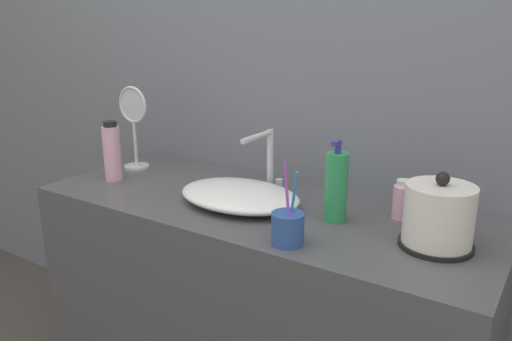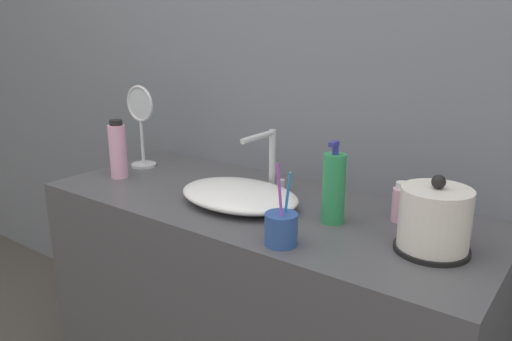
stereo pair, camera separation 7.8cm
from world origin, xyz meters
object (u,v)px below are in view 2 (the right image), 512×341
at_px(vanity_mirror, 141,120).
at_px(toothbrush_cup, 281,228).
at_px(faucet, 269,157).
at_px(lotion_bottle, 334,188).
at_px(electric_kettle, 434,222).
at_px(shampoo_bottle, 402,203).
at_px(mouthwash_bottle, 118,150).

bearing_deg(vanity_mirror, toothbrush_cup, -18.84).
distance_m(faucet, lotion_bottle, 0.31).
relative_size(electric_kettle, shampoo_bottle, 1.71).
bearing_deg(lotion_bottle, vanity_mirror, 175.06).
height_order(electric_kettle, vanity_mirror, vanity_mirror).
relative_size(lotion_bottle, vanity_mirror, 0.74).
relative_size(mouthwash_bottle, vanity_mirror, 0.67).
bearing_deg(vanity_mirror, lotion_bottle, -4.94).
relative_size(lotion_bottle, shampoo_bottle, 2.04).
height_order(faucet, vanity_mirror, vanity_mirror).
bearing_deg(lotion_bottle, toothbrush_cup, -99.27).
relative_size(electric_kettle, toothbrush_cup, 0.90).
bearing_deg(toothbrush_cup, faucet, 128.96).
bearing_deg(mouthwash_bottle, toothbrush_cup, -9.55).
height_order(faucet, toothbrush_cup, toothbrush_cup).
xyz_separation_m(toothbrush_cup, vanity_mirror, (-0.82, 0.28, 0.14)).
distance_m(electric_kettle, lotion_bottle, 0.28).
bearing_deg(electric_kettle, vanity_mirror, 175.10).
bearing_deg(faucet, toothbrush_cup, -51.04).
distance_m(toothbrush_cup, mouthwash_bottle, 0.79).
height_order(shampoo_bottle, vanity_mirror, vanity_mirror).
height_order(toothbrush_cup, vanity_mirror, vanity_mirror).
bearing_deg(toothbrush_cup, mouthwash_bottle, 170.45).
bearing_deg(electric_kettle, faucet, 166.73).
bearing_deg(lotion_bottle, faucet, 159.05).
distance_m(lotion_bottle, mouthwash_bottle, 0.81).
bearing_deg(toothbrush_cup, lotion_bottle, 80.73).
height_order(electric_kettle, shampoo_bottle, electric_kettle).
xyz_separation_m(shampoo_bottle, mouthwash_bottle, (-0.96, -0.19, 0.05)).
distance_m(shampoo_bottle, vanity_mirror, 1.01).
relative_size(faucet, mouthwash_bottle, 0.97).
relative_size(toothbrush_cup, shampoo_bottle, 1.89).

